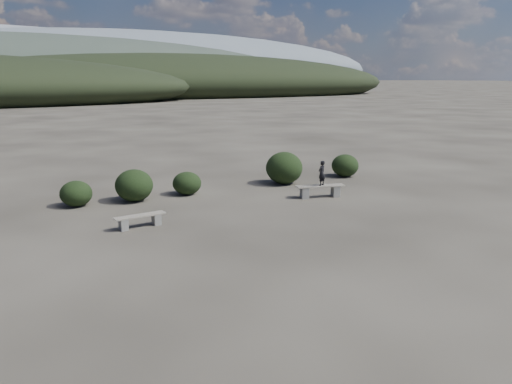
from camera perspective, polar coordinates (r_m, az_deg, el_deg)
ground at (r=12.28m, az=4.53°, el=-8.64°), size 1200.00×1200.00×0.00m
bench_left at (r=15.75m, az=-13.10°, el=-3.12°), size 1.61×0.49×0.40m
bench_right at (r=19.31m, az=7.34°, el=0.22°), size 1.92×0.87×0.47m
seated_person at (r=19.19m, az=7.51°, el=2.15°), size 0.41×0.34×0.95m
shrub_a at (r=18.93m, az=-19.87°, el=-0.17°), size 1.13×1.13×0.92m
shrub_b at (r=19.07m, az=-13.76°, el=0.74°), size 1.39×1.39×1.20m
shrub_c at (r=19.79m, az=-7.90°, el=1.00°), size 1.13×1.13×0.90m
shrub_d at (r=21.60m, az=3.24°, el=2.77°), size 1.59×1.59×1.39m
shrub_e at (r=23.54m, az=10.15°, el=3.00°), size 1.25×1.25×1.04m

